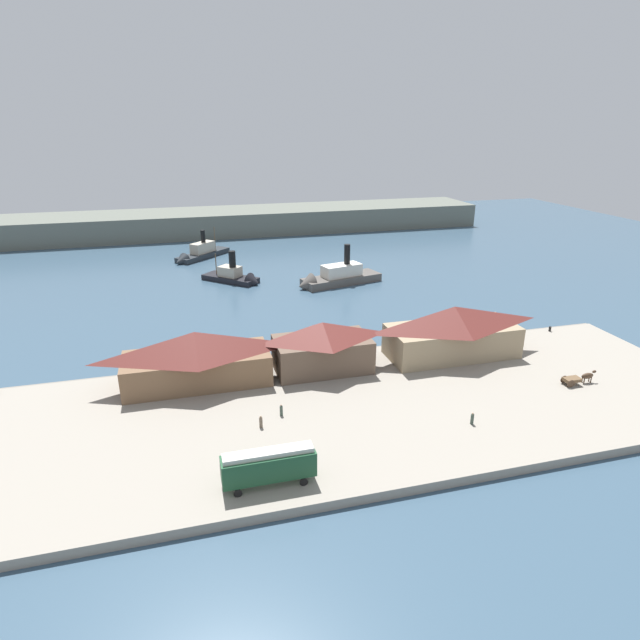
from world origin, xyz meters
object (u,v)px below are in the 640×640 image
(horse_cart, at_px, (578,378))
(ferry_near_quay, at_px, (333,278))
(mooring_post_east, at_px, (519,331))
(mooring_post_west, at_px, (501,334))
(pedestrian_walking_west, at_px, (472,419))
(pedestrian_near_east_shed, at_px, (281,410))
(ferry_shed_east_terminal, at_px, (453,331))
(ferry_outer_harbor, at_px, (236,277))
(street_tram, at_px, (269,465))
(pedestrian_walking_east, at_px, (222,469))
(ferry_shed_west_terminal, at_px, (322,346))
(mooring_post_center_west, at_px, (550,329))
(ferry_shed_customs_shed, at_px, (196,357))
(ferry_moored_west, at_px, (198,254))
(pedestrian_standing_center, at_px, (261,422))

(horse_cart, xyz_separation_m, ferry_near_quay, (-19.21, 62.17, -0.43))
(mooring_post_east, xyz_separation_m, mooring_post_west, (-3.89, -0.19, 0.00))
(pedestrian_walking_west, xyz_separation_m, pedestrian_near_east_shed, (-23.22, 8.52, -0.01))
(ferry_shed_east_terminal, distance_m, ferry_outer_harbor, 63.28)
(horse_cart, bearing_deg, street_tram, -167.11)
(mooring_post_west, distance_m, ferry_near_quay, 46.67)
(horse_cart, distance_m, pedestrian_walking_east, 53.51)
(pedestrian_near_east_shed, distance_m, pedestrian_walking_east, 13.88)
(ferry_shed_west_terminal, relative_size, horse_cart, 2.76)
(horse_cart, relative_size, mooring_post_center_west, 6.03)
(ferry_shed_customs_shed, height_order, street_tram, ferry_shed_customs_shed)
(pedestrian_walking_east, height_order, mooring_post_west, pedestrian_walking_east)
(ferry_shed_west_terminal, bearing_deg, mooring_post_east, 7.25)
(pedestrian_near_east_shed, xyz_separation_m, ferry_outer_harbor, (2.23, 67.84, -0.58))
(pedestrian_walking_west, bearing_deg, mooring_post_east, 46.25)
(ferry_shed_east_terminal, xyz_separation_m, mooring_post_center_west, (22.97, 4.91, -3.89))
(mooring_post_east, height_order, ferry_moored_west, ferry_moored_west)
(pedestrian_standing_center, xyz_separation_m, pedestrian_walking_east, (-5.70, -8.55, 0.00))
(street_tram, distance_m, mooring_post_center_west, 65.44)
(ferry_near_quay, xyz_separation_m, ferry_moored_west, (-30.59, 35.32, -0.25))
(mooring_post_center_west, height_order, ferry_outer_harbor, ferry_outer_harbor)
(pedestrian_near_east_shed, bearing_deg, pedestrian_walking_east, -129.16)
(horse_cart, bearing_deg, pedestrian_walking_west, -164.33)
(ferry_moored_west, bearing_deg, ferry_shed_east_terminal, -66.22)
(pedestrian_walking_west, bearing_deg, ferry_outer_harbor, 105.37)
(ferry_shed_east_terminal, height_order, pedestrian_near_east_shed, ferry_shed_east_terminal)
(ferry_shed_customs_shed, xyz_separation_m, horse_cart, (54.18, -15.09, -3.21))
(street_tram, xyz_separation_m, ferry_near_quay, (28.96, 73.19, -1.96))
(ferry_shed_east_terminal, xyz_separation_m, ferry_outer_harbor, (-28.76, 56.21, -4.17))
(pedestrian_near_east_shed, xyz_separation_m, mooring_post_west, (43.77, 16.82, -0.30))
(street_tram, relative_size, pedestrian_walking_west, 6.01)
(ferry_shed_east_terminal, height_order, pedestrian_standing_center, ferry_shed_east_terminal)
(horse_cart, distance_m, pedestrian_near_east_shed, 44.21)
(pedestrian_walking_east, bearing_deg, pedestrian_walking_west, 4.02)
(ferry_shed_west_terminal, distance_m, street_tram, 28.91)
(ferry_shed_customs_shed, height_order, mooring_post_center_west, ferry_shed_customs_shed)
(pedestrian_walking_east, xyz_separation_m, ferry_near_quay, (33.68, 70.28, -0.28))
(pedestrian_walking_west, relative_size, ferry_near_quay, 0.07)
(ferry_shed_customs_shed, xyz_separation_m, mooring_post_west, (53.82, 4.39, -3.69))
(horse_cart, height_order, mooring_post_west, horse_cart)
(ferry_shed_west_terminal, relative_size, pedestrian_walking_east, 8.71)
(street_tram, bearing_deg, mooring_post_east, 30.69)
(ferry_shed_west_terminal, distance_m, mooring_post_east, 39.15)
(ferry_shed_west_terminal, bearing_deg, mooring_post_west, 7.74)
(horse_cart, distance_m, pedestrian_standing_center, 47.20)
(mooring_post_center_west, distance_m, mooring_post_west, 10.20)
(ferry_shed_east_terminal, distance_m, horse_cart, 19.71)
(pedestrian_walking_east, distance_m, ferry_outer_harbor, 79.38)
(horse_cart, relative_size, pedestrian_standing_center, 3.18)
(pedestrian_walking_west, bearing_deg, mooring_post_center_west, 39.18)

